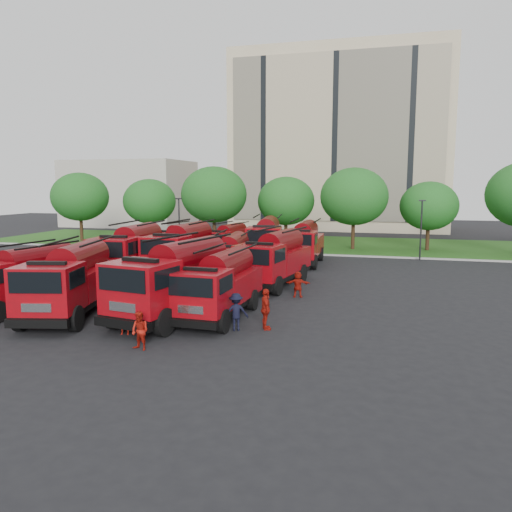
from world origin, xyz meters
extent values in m
plane|color=black|center=(0.00, 0.00, 0.00)|extent=(140.00, 140.00, 0.00)
cube|color=#214E15|center=(0.00, 26.00, 0.06)|extent=(70.00, 16.00, 0.12)
cube|color=gray|center=(0.00, 17.90, 0.07)|extent=(70.00, 0.30, 0.14)
cube|color=beige|center=(2.00, 48.00, 12.50)|extent=(30.00, 14.00, 25.00)
cube|color=black|center=(2.00, 40.90, 12.50)|extent=(28.00, 0.15, 22.00)
cube|color=#A39C91|center=(-30.00, 44.00, 5.00)|extent=(18.00, 12.00, 10.00)
cylinder|color=#382314|center=(-24.00, 22.00, 1.31)|extent=(0.36, 0.36, 2.62)
ellipsoid|color=#164F18|center=(-24.00, 22.00, 5.03)|extent=(6.30, 6.30, 5.36)
cylinder|color=#382314|center=(-16.00, 23.00, 1.19)|extent=(0.36, 0.36, 2.38)
ellipsoid|color=#164F18|center=(-16.00, 23.00, 4.56)|extent=(5.71, 5.71, 4.86)
cylinder|color=#382314|center=(-8.00, 21.50, 1.40)|extent=(0.36, 0.36, 2.80)
ellipsoid|color=#164F18|center=(-8.00, 21.50, 5.36)|extent=(6.72, 6.72, 5.71)
cylinder|color=#382314|center=(-1.00, 24.00, 1.22)|extent=(0.36, 0.36, 2.45)
ellipsoid|color=#164F18|center=(-1.00, 24.00, 4.69)|extent=(5.88, 5.88, 5.00)
cylinder|color=#382314|center=(6.00, 22.50, 1.36)|extent=(0.36, 0.36, 2.73)
ellipsoid|color=#164F18|center=(6.00, 22.50, 5.23)|extent=(6.55, 6.55, 5.57)
cylinder|color=#382314|center=(13.00, 23.50, 1.14)|extent=(0.36, 0.36, 2.27)
ellipsoid|color=#164F18|center=(13.00, 23.50, 4.36)|extent=(5.46, 5.46, 4.64)
cylinder|color=black|center=(-10.00, 17.20, 2.50)|extent=(0.14, 0.14, 5.00)
cube|color=black|center=(-10.00, 17.20, 5.05)|extent=(0.60, 0.25, 0.12)
cylinder|color=black|center=(12.00, 17.20, 2.50)|extent=(0.14, 0.14, 5.00)
cube|color=black|center=(12.00, 17.20, 5.05)|extent=(0.60, 0.25, 0.12)
cube|color=black|center=(-8.72, -5.64, 0.63)|extent=(3.22, 7.03, 0.29)
cube|color=maroon|center=(-8.56, -4.58, 1.40)|extent=(3.01, 4.76, 1.26)
cylinder|color=#4C0206|center=(-8.56, -4.58, 2.43)|extent=(2.05, 4.24, 1.45)
cylinder|color=black|center=(-9.56, -3.75, 0.53)|extent=(0.50, 1.10, 1.06)
cylinder|color=black|center=(-7.36, -4.08, 0.53)|extent=(0.50, 1.10, 1.06)
cube|color=black|center=(-5.44, -6.11, 0.69)|extent=(4.05, 7.76, 0.32)
cube|color=black|center=(-4.59, -9.76, 0.63)|extent=(2.63, 0.86, 0.37)
cube|color=maroon|center=(-4.87, -8.58, 1.88)|extent=(3.05, 2.85, 2.06)
cube|color=black|center=(-4.60, -9.73, 2.35)|extent=(2.17, 0.56, 0.90)
cube|color=maroon|center=(-5.71, -4.98, 1.53)|extent=(3.63, 5.32, 1.37)
cylinder|color=#4C0206|center=(-5.71, -4.98, 2.66)|extent=(2.55, 4.68, 1.59)
cylinder|color=black|center=(-6.00, -9.06, 0.58)|extent=(0.62, 1.22, 1.16)
cylinder|color=black|center=(-3.64, -8.51, 0.58)|extent=(0.62, 1.22, 1.16)
cylinder|color=black|center=(-7.06, -4.53, 0.58)|extent=(0.62, 1.22, 1.16)
cylinder|color=black|center=(-4.69, -3.98, 0.58)|extent=(0.62, 1.22, 1.16)
cube|color=black|center=(-0.39, -5.08, 0.73)|extent=(3.85, 8.16, 0.34)
cube|color=black|center=(-1.06, -9.00, 0.67)|extent=(2.81, 0.74, 0.39)
cube|color=maroon|center=(-0.84, -7.73, 1.99)|extent=(3.12, 2.89, 2.18)
cube|color=black|center=(-1.05, -8.96, 2.49)|extent=(2.33, 0.45, 0.95)
cube|color=maroon|center=(-0.19, -3.86, 1.62)|extent=(3.57, 5.54, 1.46)
cylinder|color=#4C0206|center=(-0.19, -3.86, 2.81)|extent=(2.44, 4.92, 1.68)
cylinder|color=black|center=(-2.15, -7.73, 0.62)|extent=(0.59, 1.28, 1.23)
cylinder|color=black|center=(0.39, -8.16, 0.62)|extent=(0.59, 1.28, 1.23)
cylinder|color=black|center=(-1.32, -2.88, 0.62)|extent=(0.59, 1.28, 1.23)
cylinder|color=black|center=(1.21, -3.31, 0.62)|extent=(0.59, 1.28, 1.23)
cube|color=black|center=(1.64, -4.54, 0.62)|extent=(2.45, 6.80, 0.29)
cube|color=black|center=(1.52, -7.95, 0.58)|extent=(2.41, 0.33, 0.34)
cube|color=maroon|center=(1.56, -6.85, 1.71)|extent=(2.43, 2.20, 1.87)
cube|color=black|center=(1.52, -7.92, 2.14)|extent=(2.02, 0.12, 0.82)
cube|color=maroon|center=(1.68, -3.48, 1.39)|extent=(2.51, 4.50, 1.25)
cylinder|color=#4C0206|center=(1.68, -3.48, 2.42)|extent=(1.58, 4.09, 1.44)
cylinder|color=black|center=(0.44, -7.00, 0.53)|extent=(0.37, 1.07, 1.06)
cylinder|color=black|center=(2.65, -7.08, 0.53)|extent=(0.37, 1.07, 1.06)
cylinder|color=black|center=(0.59, -2.77, 0.53)|extent=(0.37, 1.07, 1.06)
cylinder|color=black|center=(2.80, -2.85, 0.53)|extent=(0.37, 1.07, 1.06)
cube|color=black|center=(-7.50, 3.54, 0.72)|extent=(3.20, 7.95, 0.33)
cube|color=black|center=(-7.17, -0.38, 0.67)|extent=(2.79, 0.51, 0.39)
cube|color=maroon|center=(-7.28, 0.89, 1.97)|extent=(2.91, 2.66, 2.16)
cube|color=black|center=(-7.18, -0.35, 2.47)|extent=(2.33, 0.25, 0.94)
cube|color=maroon|center=(-7.61, 4.76, 1.61)|extent=(3.14, 5.31, 1.44)
cylinder|color=#4C0206|center=(-7.61, 4.76, 2.79)|extent=(2.05, 4.78, 1.66)
cylinder|color=black|center=(-8.53, 0.56, 0.61)|extent=(0.49, 1.25, 1.22)
cylinder|color=black|center=(-5.99, 0.78, 0.61)|extent=(0.49, 1.25, 1.22)
cylinder|color=black|center=(-8.94, 5.43, 0.61)|extent=(0.49, 1.25, 1.22)
cylinder|color=black|center=(-6.40, 5.64, 0.61)|extent=(0.49, 1.25, 1.22)
cube|color=black|center=(-4.47, 5.24, 0.72)|extent=(2.58, 7.81, 0.33)
cube|color=black|center=(-4.47, 1.28, 0.67)|extent=(2.79, 0.28, 0.39)
cube|color=maroon|center=(-4.47, 2.56, 1.98)|extent=(2.74, 2.46, 2.17)
cube|color=black|center=(-4.47, 1.31, 2.48)|extent=(2.34, 0.06, 0.95)
cube|color=maroon|center=(-4.47, 6.47, 1.62)|extent=(2.74, 5.13, 1.45)
cylinder|color=#4C0206|center=(-4.47, 6.47, 2.80)|extent=(1.68, 4.69, 1.67)
cylinder|color=black|center=(-5.76, 2.34, 0.61)|extent=(0.39, 1.23, 1.23)
cylinder|color=black|center=(-3.19, 2.34, 0.61)|extent=(0.39, 1.23, 1.23)
cylinder|color=black|center=(-5.75, 7.25, 0.61)|extent=(0.39, 1.23, 1.23)
cylinder|color=black|center=(-3.18, 7.24, 0.61)|extent=(0.39, 1.23, 1.23)
cube|color=black|center=(-0.39, 3.44, 0.63)|extent=(3.05, 6.99, 0.29)
cube|color=black|center=(0.05, 0.03, 0.58)|extent=(2.43, 0.54, 0.34)
cube|color=maroon|center=(-0.09, 1.14, 1.71)|extent=(2.61, 2.41, 1.88)
cube|color=black|center=(0.04, 0.06, 2.15)|extent=(2.02, 0.30, 0.82)
cube|color=maroon|center=(-0.52, 4.49, 1.40)|extent=(2.91, 4.70, 1.26)
cylinder|color=#4C0206|center=(-0.52, 4.49, 2.43)|extent=(1.95, 4.21, 1.45)
cylinder|color=black|center=(-1.17, 0.80, 0.53)|extent=(0.47, 1.10, 1.06)
cylinder|color=black|center=(1.03, 1.08, 0.53)|extent=(0.47, 1.10, 1.06)
cylinder|color=black|center=(-1.71, 5.02, 0.53)|extent=(0.47, 1.10, 1.06)
cylinder|color=black|center=(0.50, 5.30, 0.53)|extent=(0.47, 1.10, 1.06)
cube|color=black|center=(2.48, 3.63, 0.68)|extent=(3.45, 7.59, 0.31)
cube|color=black|center=(1.94, -0.05, 0.63)|extent=(2.62, 0.64, 0.37)
cube|color=maroon|center=(2.12, 1.14, 1.86)|extent=(2.87, 2.65, 2.04)
cube|color=black|center=(1.94, -0.01, 2.33)|extent=(2.18, 0.37, 0.89)
cube|color=maroon|center=(2.65, 4.76, 1.52)|extent=(3.24, 5.13, 1.36)
cylinder|color=#4C0206|center=(2.65, 4.76, 2.63)|extent=(2.19, 4.57, 1.57)
cylinder|color=black|center=(0.90, 1.11, 0.58)|extent=(0.53, 1.19, 1.15)
cylinder|color=black|center=(3.28, 0.76, 0.58)|extent=(0.53, 1.19, 1.15)
cylinder|color=black|center=(1.57, 5.66, 0.58)|extent=(0.53, 1.19, 1.15)
cylinder|color=black|center=(3.95, 5.31, 0.58)|extent=(0.53, 1.19, 1.15)
cube|color=black|center=(-8.21, 12.95, 0.59)|extent=(3.17, 6.62, 0.27)
cube|color=black|center=(-8.78, 9.78, 0.54)|extent=(2.27, 0.62, 0.32)
cube|color=maroon|center=(-8.59, 10.80, 1.61)|extent=(2.54, 2.36, 1.77)
cube|color=black|center=(-8.77, 9.80, 2.02)|extent=(1.88, 0.38, 0.77)
cube|color=maroon|center=(-8.03, 13.93, 1.32)|extent=(2.92, 4.50, 1.18)
cylinder|color=#4C0206|center=(-8.03, 13.93, 2.28)|extent=(2.01, 3.99, 1.36)
cylinder|color=black|center=(-9.65, 10.81, 0.50)|extent=(0.49, 1.04, 1.00)
cylinder|color=black|center=(-7.60, 10.44, 0.50)|extent=(0.49, 1.04, 1.00)
cylinder|color=black|center=(-8.95, 14.74, 0.50)|extent=(0.49, 1.04, 1.00)
cylinder|color=black|center=(-6.90, 14.37, 0.50)|extent=(0.49, 1.04, 1.00)
cube|color=black|center=(-4.23, 14.44, 0.58)|extent=(2.69, 6.44, 0.27)
cube|color=black|center=(-4.55, 11.28, 0.54)|extent=(2.25, 0.45, 0.31)
cube|color=maroon|center=(-4.45, 12.30, 1.59)|extent=(2.38, 2.18, 1.74)
cube|color=black|center=(-4.55, 11.31, 1.99)|extent=(1.87, 0.24, 0.76)
cube|color=maroon|center=(-4.13, 15.42, 1.30)|extent=(2.60, 4.32, 1.16)
cylinder|color=#4C0206|center=(-4.13, 15.42, 2.25)|extent=(1.72, 3.87, 1.34)
cylinder|color=black|center=(-5.49, 12.23, 0.49)|extent=(0.41, 1.01, 0.98)
cylinder|color=black|center=(-3.44, 12.02, 0.49)|extent=(0.41, 1.01, 0.98)
cylinder|color=black|center=(-5.09, 16.14, 0.49)|extent=(0.41, 1.01, 0.98)
cylinder|color=black|center=(-3.04, 15.93, 0.49)|extent=(0.41, 1.01, 0.98)
cube|color=black|center=(-0.50, 13.65, 0.72)|extent=(3.69, 8.04, 0.33)
cube|color=black|center=(0.10, 9.77, 0.66)|extent=(2.78, 0.69, 0.39)
cube|color=maroon|center=(-0.09, 11.02, 1.96)|extent=(3.05, 2.82, 2.16)
cube|color=black|center=(0.10, 9.80, 2.46)|extent=(2.31, 0.41, 0.94)
cube|color=maroon|center=(-0.68, 14.85, 1.60)|extent=(3.45, 5.44, 1.44)
cylinder|color=#4C0206|center=(-0.68, 14.85, 2.78)|extent=(2.35, 4.85, 1.66)
cylinder|color=black|center=(-1.32, 10.61, 0.61)|extent=(0.57, 1.26, 1.22)
cylinder|color=black|center=(1.20, 11.00, 0.61)|extent=(0.57, 1.26, 1.22)
cylinder|color=black|center=(-2.06, 15.42, 0.61)|extent=(0.57, 1.26, 1.22)
cylinder|color=black|center=(0.46, 15.81, 0.61)|extent=(0.57, 1.26, 1.22)
cube|color=black|center=(2.78, 12.87, 0.67)|extent=(2.57, 7.28, 0.31)
cube|color=black|center=(2.88, 9.20, 0.62)|extent=(2.59, 0.33, 0.36)
cube|color=maroon|center=(2.84, 10.39, 1.83)|extent=(2.59, 2.34, 2.01)
cube|color=black|center=(2.88, 9.24, 2.30)|extent=(2.17, 0.11, 0.88)
cube|color=maroon|center=(2.75, 14.00, 1.50)|extent=(2.65, 4.81, 1.34)
cylinder|color=#4C0206|center=(2.75, 14.00, 2.59)|extent=(1.66, 4.37, 1.55)
cylinder|color=black|center=(1.66, 10.15, 0.57)|extent=(0.39, 1.14, 1.14)
cylinder|color=black|center=(4.04, 10.22, 0.57)|extent=(0.39, 1.14, 1.14)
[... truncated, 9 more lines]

